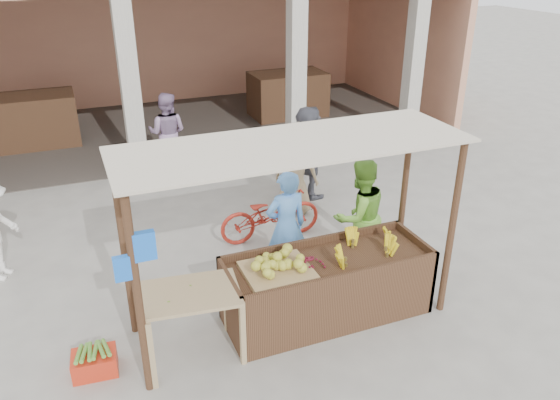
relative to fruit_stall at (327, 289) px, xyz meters
name	(u,v)px	position (x,y,z in m)	size (l,w,h in m)	color
ground	(291,323)	(-0.50, 0.00, -0.40)	(60.00, 60.00, 0.00)	gray
market_building	(151,19)	(-0.45, 8.93, 2.30)	(14.40, 6.40, 4.20)	tan
fruit_stall	(327,289)	(0.00, 0.00, 0.00)	(2.60, 0.95, 0.80)	#4F331F
stall_awning	(289,179)	(-0.51, 0.06, 1.58)	(4.09, 1.35, 2.39)	#4F331F
banana_heap	(367,245)	(0.56, 0.05, 0.49)	(1.01, 0.55, 0.18)	yellow
melon_tray	(277,266)	(-0.68, -0.01, 0.50)	(0.80, 0.70, 0.21)	#A58555
berry_heap	(307,262)	(-0.30, -0.02, 0.47)	(0.46, 0.38, 0.15)	maroon
side_table	(190,303)	(-1.79, -0.14, 0.36)	(1.19, 0.87, 0.90)	tan
papaya_pile	(188,285)	(-1.79, -0.14, 0.60)	(0.68, 0.39, 0.19)	#4B9531
red_crate	(95,363)	(-2.87, 0.02, -0.27)	(0.48, 0.35, 0.25)	red
plantain_bundle	(93,352)	(-2.87, 0.02, -0.11)	(0.39, 0.27, 0.08)	#5F9837
produce_sacks	(306,146)	(2.13, 5.33, -0.12)	(0.74, 0.69, 0.56)	maroon
vendor_blue	(286,223)	(-0.15, 1.00, 0.48)	(0.66, 0.49, 1.76)	#5598E9
vendor_green	(359,214)	(0.91, 0.85, 0.50)	(0.87, 0.50, 1.80)	#73B839
motorcycle	(270,213)	(0.06, 2.17, 0.06)	(1.75, 0.60, 0.91)	#A3261A
shopper_c	(295,164)	(0.82, 2.93, 0.51)	(0.88, 0.57, 1.82)	tan
shopper_d	(308,150)	(1.31, 3.48, 0.52)	(1.70, 0.70, 1.84)	#494954
shopper_f	(167,129)	(-0.86, 5.69, 0.51)	(0.89, 0.51, 1.83)	#987BA2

